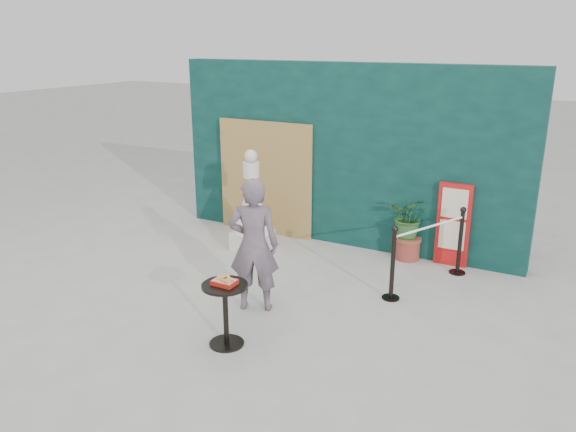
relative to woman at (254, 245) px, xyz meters
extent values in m
plane|color=#ADAAA5|center=(0.00, -0.29, -0.87)|extent=(60.00, 60.00, 0.00)
cube|color=#092A28|center=(0.00, 2.86, 0.63)|extent=(6.00, 0.30, 3.00)
cube|color=tan|center=(-1.40, 2.65, 0.13)|extent=(1.80, 0.08, 2.00)
imported|color=slate|center=(0.00, 0.00, 0.00)|extent=(0.75, 0.64, 1.74)
cube|color=red|center=(1.90, 2.67, -0.22)|extent=(0.50, 0.06, 1.30)
cube|color=beige|center=(1.90, 2.64, 0.13)|extent=(0.38, 0.02, 0.45)
cube|color=beige|center=(1.90, 2.64, -0.37)|extent=(0.38, 0.02, 0.45)
cube|color=red|center=(1.90, 2.64, -0.72)|extent=(0.38, 0.02, 0.18)
cube|color=silver|center=(-1.16, 1.81, -0.72)|extent=(0.56, 0.56, 0.31)
cone|color=silver|center=(-1.16, 1.81, -0.10)|extent=(0.65, 0.65, 0.92)
cylinder|color=silver|center=(-1.16, 1.81, 0.48)|extent=(0.27, 0.27, 0.25)
sphere|color=silver|center=(-1.16, 1.81, 0.70)|extent=(0.20, 0.20, 0.20)
cylinder|color=black|center=(0.19, -0.93, -0.86)|extent=(0.40, 0.40, 0.02)
cylinder|color=black|center=(0.19, -0.93, -0.51)|extent=(0.06, 0.06, 0.72)
cylinder|color=black|center=(0.19, -0.93, -0.14)|extent=(0.52, 0.52, 0.03)
cube|color=#AC2012|center=(0.19, -0.93, -0.10)|extent=(0.26, 0.19, 0.05)
cube|color=red|center=(0.19, -0.93, -0.07)|extent=(0.24, 0.17, 0.00)
cube|color=#DDA351|center=(0.15, -0.92, -0.05)|extent=(0.15, 0.14, 0.02)
cube|color=tan|center=(0.24, -0.95, -0.05)|extent=(0.13, 0.13, 0.02)
cone|color=yellow|center=(0.21, -0.88, -0.04)|extent=(0.06, 0.06, 0.06)
cylinder|color=brown|center=(1.24, 2.60, -0.71)|extent=(0.37, 0.37, 0.31)
cylinder|color=#995932|center=(1.24, 2.60, -0.53)|extent=(0.42, 0.42, 0.05)
imported|color=#2B5C27|center=(1.24, 2.60, -0.16)|extent=(0.62, 0.54, 0.69)
cylinder|color=black|center=(1.47, 1.11, -0.86)|extent=(0.24, 0.24, 0.02)
cylinder|color=black|center=(1.47, 1.11, -0.39)|extent=(0.06, 0.06, 0.96)
sphere|color=black|center=(1.47, 1.11, 0.12)|extent=(0.09, 0.09, 0.09)
cylinder|color=black|center=(2.07, 2.41, -0.86)|extent=(0.24, 0.24, 0.02)
cylinder|color=black|center=(2.07, 2.41, -0.39)|extent=(0.06, 0.06, 0.96)
sphere|color=black|center=(2.07, 2.41, 0.12)|extent=(0.09, 0.09, 0.09)
cylinder|color=white|center=(1.77, 1.76, 0.01)|extent=(0.63, 1.31, 0.03)
camera|label=1|loc=(3.52, -5.61, 2.49)|focal=35.00mm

